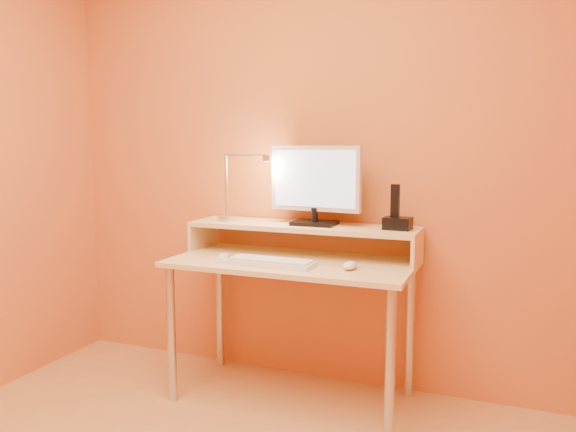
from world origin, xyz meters
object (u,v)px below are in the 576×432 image
at_px(keyboard, 271,263).
at_px(remote_control, 222,259).
at_px(monitor_panel, 315,178).
at_px(lamp_base, 227,219).
at_px(mouse, 350,265).
at_px(phone_dock, 398,223).

height_order(keyboard, remote_control, keyboard).
xyz_separation_m(monitor_panel, keyboard, (-0.11, -0.31, -0.39)).
relative_size(lamp_base, mouse, 0.93).
distance_m(lamp_base, phone_dock, 0.92).
xyz_separation_m(lamp_base, phone_dock, (0.92, 0.03, 0.02)).
xyz_separation_m(phone_dock, mouse, (-0.17, -0.25, -0.17)).
distance_m(phone_dock, remote_control, 0.88).
xyz_separation_m(keyboard, mouse, (0.37, 0.06, 0.01)).
bearing_deg(mouse, monitor_panel, 132.76).
relative_size(mouse, remote_control, 0.65).
relative_size(monitor_panel, phone_dock, 3.75).
relative_size(monitor_panel, lamp_base, 4.88).
bearing_deg(remote_control, phone_dock, -1.89).
height_order(monitor_panel, remote_control, monitor_panel).
height_order(phone_dock, keyboard, phone_dock).
xyz_separation_m(lamp_base, keyboard, (0.38, -0.27, -0.16)).
relative_size(monitor_panel, remote_control, 2.95).
bearing_deg(mouse, remote_control, -178.43).
distance_m(mouse, remote_control, 0.64).
distance_m(monitor_panel, keyboard, 0.51).
distance_m(keyboard, mouse, 0.38).
bearing_deg(remote_control, monitor_panel, 16.66).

